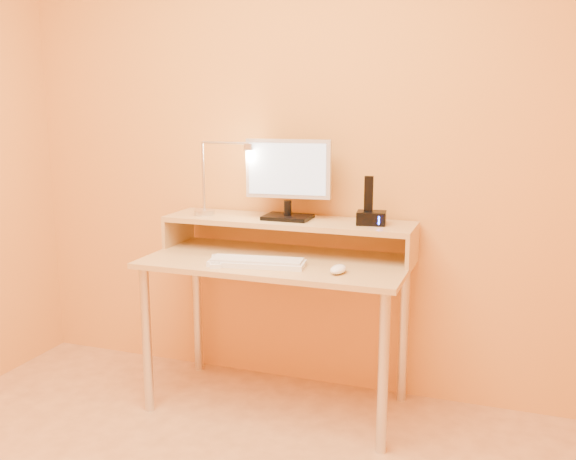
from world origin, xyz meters
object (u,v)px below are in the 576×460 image
at_px(mouse, 338,269).
at_px(remote_control, 217,261).
at_px(lamp_base, 204,212).
at_px(keyboard, 257,263).
at_px(monitor_panel, 288,169).
at_px(phone_dock, 371,218).

distance_m(mouse, remote_control, 0.56).
bearing_deg(mouse, lamp_base, 166.89).
bearing_deg(mouse, keyboard, -174.60).
bearing_deg(monitor_panel, phone_dock, -7.67).
height_order(keyboard, mouse, mouse).
distance_m(phone_dock, keyboard, 0.56).
distance_m(monitor_panel, lamp_base, 0.48).
relative_size(phone_dock, mouse, 1.20).
height_order(lamp_base, remote_control, lamp_base).
relative_size(keyboard, remote_control, 2.24).
relative_size(phone_dock, remote_control, 0.69).
bearing_deg(lamp_base, keyboard, -34.10).
relative_size(monitor_panel, keyboard, 0.96).
xyz_separation_m(keyboard, remote_control, (-0.19, -0.02, -0.00)).
relative_size(phone_dock, keyboard, 0.31).
xyz_separation_m(lamp_base, remote_control, (0.20, -0.28, -0.16)).
bearing_deg(monitor_panel, remote_control, -131.15).
relative_size(lamp_base, phone_dock, 0.77).
bearing_deg(keyboard, monitor_panel, 74.10).
bearing_deg(monitor_panel, keyboard, -103.78).
height_order(keyboard, remote_control, keyboard).
distance_m(keyboard, remote_control, 0.19).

